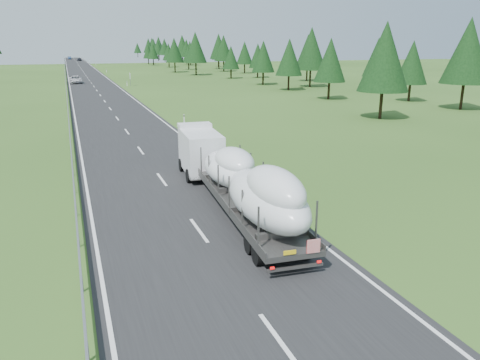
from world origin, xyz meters
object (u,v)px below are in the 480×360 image
object	(u,v)px
boat_truck	(237,175)
distant_car_dark	(79,59)
distant_car_blue	(69,58)
highway_sign	(130,77)
distant_van	(76,80)

from	to	relation	value
boat_truck	distant_car_dark	distance (m)	235.37
distant_car_dark	distant_car_blue	size ratio (longest dim) A/B	0.92
distant_car_blue	boat_truck	bearing A→B (deg)	-92.94
highway_sign	distant_car_dark	bearing A→B (deg)	91.89
distant_car_dark	distant_car_blue	bearing A→B (deg)	93.42
boat_truck	distant_car_blue	distance (m)	263.18
distant_car_dark	distant_car_blue	xyz separation A→B (m)	(-4.36, 27.77, 0.04)
distant_van	distant_car_dark	size ratio (longest dim) A/B	1.35
highway_sign	distant_car_blue	xyz separation A→B (m)	(-9.54, 185.14, -1.04)
distant_car_blue	distant_van	bearing A→B (deg)	-94.31
highway_sign	distant_van	size ratio (longest dim) A/B	0.45
distant_car_blue	distant_car_dark	bearing A→B (deg)	-85.09
highway_sign	distant_car_dark	distance (m)	157.46
distant_van	highway_sign	bearing A→B (deg)	-44.71
distant_van	distant_car_blue	world-z (taller)	distant_van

